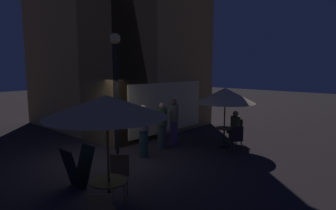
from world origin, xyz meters
TOP-DOWN VIEW (x-y plane):
  - ground_plane at (0.00, 0.00)m, footprint 60.00×60.00m
  - cafe_building at (2.84, 3.32)m, footprint 6.25×7.49m
  - street_lamp_near_corner at (0.26, -0.06)m, footprint 0.34×0.34m
  - menu_sandwich_board at (-1.79, -1.12)m, footprint 0.68×0.55m
  - cafe_table_0 at (-2.14, -2.86)m, footprint 0.73×0.73m
  - cafe_table_1 at (3.72, -1.93)m, footprint 0.65×0.65m
  - patio_umbrella_0 at (-2.14, -2.86)m, footprint 2.33×2.33m
  - patio_umbrella_1 at (3.72, -1.93)m, footprint 2.19×2.19m
  - cafe_chair_0 at (-1.46, -2.30)m, footprint 0.60×0.60m
  - cafe_chair_2 at (4.58, -1.96)m, footprint 0.43×0.43m
  - cafe_chair_3 at (3.23, -2.67)m, footprint 0.58×0.58m
  - patron_seated_0 at (4.44, -1.96)m, footprint 0.56×0.39m
  - patron_standing_1 at (2.65, -0.39)m, footprint 0.33×0.33m
  - patron_standing_2 at (2.03, -0.37)m, footprint 0.38×0.38m
  - patron_standing_3 at (0.92, -0.57)m, footprint 0.35×0.35m

SIDE VIEW (x-z plane):
  - ground_plane at x=0.00m, z-range 0.00..0.00m
  - cafe_table_1 at x=3.72m, z-range 0.13..0.86m
  - menu_sandwich_board at x=-1.79m, z-range 0.02..1.02m
  - cafe_table_0 at x=-2.14m, z-range 0.17..0.94m
  - cafe_chair_2 at x=4.58m, z-range 0.10..1.04m
  - cafe_chair_3 at x=3.23m, z-range 0.10..1.05m
  - cafe_chair_0 at x=-1.46m, z-range 0.10..1.08m
  - patron_seated_0 at x=4.44m, z-range 0.09..1.36m
  - patron_standing_2 at x=2.03m, z-range 0.00..1.69m
  - patron_standing_3 at x=0.92m, z-range 0.01..1.74m
  - patron_standing_1 at x=2.65m, z-range 0.01..1.77m
  - patio_umbrella_1 at x=3.72m, z-range 0.82..3.02m
  - patio_umbrella_0 at x=-2.14m, z-range 1.00..3.42m
  - street_lamp_near_corner at x=0.26m, z-range 0.85..4.83m
  - cafe_building at x=2.84m, z-range -0.01..9.67m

